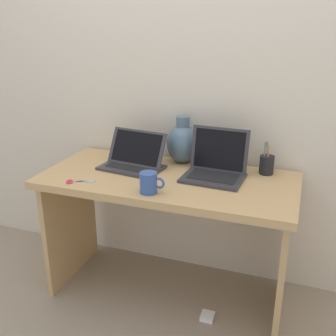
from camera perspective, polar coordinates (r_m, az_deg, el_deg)
The scene contains 10 objects.
ground_plane at distance 2.46m, azimuth 0.00°, elevation -17.40°, with size 6.00×6.00×0.00m, color gray.
back_wall at distance 2.30m, azimuth 2.99°, elevation 12.63°, with size 4.40×0.04×2.40m, color beige.
desk at distance 2.16m, azimuth 0.00°, elevation -5.38°, with size 1.34×0.62×0.74m.
laptop_left at distance 2.22m, azimuth -4.92°, elevation 1.39°, with size 0.36×0.26×0.20m.
laptop_right at distance 2.10m, azimuth 6.92°, elevation 0.51°, with size 0.32×0.27×0.25m.
green_vase at distance 2.28m, azimuth 2.11°, elevation 3.66°, with size 0.18×0.18×0.27m.
coffee_mug at distance 1.89m, azimuth -2.76°, elevation -2.13°, with size 0.12×0.08×0.10m.
pen_cup at distance 2.19m, azimuth 14.01°, elevation 0.51°, with size 0.08×0.08×0.18m.
scissors at distance 2.08m, azimuth -13.21°, elevation -1.91°, with size 0.14×0.09×0.01m.
power_brick at distance 2.29m, azimuth 5.68°, elevation -20.48°, with size 0.07×0.07×0.03m, color white.
Camera 1 is at (0.65, -1.84, 1.51)m, focal length 42.36 mm.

